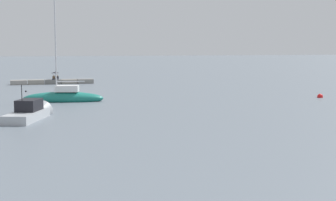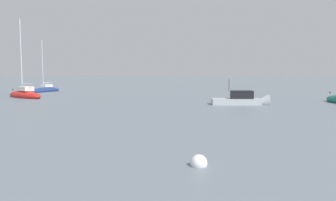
{
  "view_description": "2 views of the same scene",
  "coord_description": "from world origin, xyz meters",
  "px_view_note": "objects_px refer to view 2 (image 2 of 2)",
  "views": [
    {
      "loc": [
        3.07,
        61.22,
        5.83
      ],
      "look_at": [
        -7.62,
        22.92,
        1.44
      ],
      "focal_mm": 52.13,
      "sensor_mm": 36.0,
      "label": 1
    },
    {
      "loc": [
        -29.59,
        40.73,
        3.8
      ],
      "look_at": [
        -0.61,
        31.0,
        1.09
      ],
      "focal_mm": 34.9,
      "sensor_mm": 36.0,
      "label": 2
    }
  ],
  "objects_px": {
    "sailboat_red_mid": "(25,95)",
    "sailboat_navy_far": "(46,90)",
    "mooring_buoy_far": "(199,163)",
    "motorboat_grey_mid": "(245,101)"
  },
  "relations": [
    {
      "from": "sailboat_navy_far",
      "to": "motorboat_grey_mid",
      "type": "distance_m",
      "value": 40.19
    },
    {
      "from": "mooring_buoy_far",
      "to": "sailboat_navy_far",
      "type": "bearing_deg",
      "value": 8.03
    },
    {
      "from": "sailboat_red_mid",
      "to": "mooring_buoy_far",
      "type": "relative_size",
      "value": 17.1
    },
    {
      "from": "sailboat_navy_far",
      "to": "motorboat_grey_mid",
      "type": "bearing_deg",
      "value": 166.42
    },
    {
      "from": "sailboat_navy_far",
      "to": "mooring_buoy_far",
      "type": "relative_size",
      "value": 14.34
    },
    {
      "from": "sailboat_red_mid",
      "to": "motorboat_grey_mid",
      "type": "distance_m",
      "value": 31.77
    },
    {
      "from": "motorboat_grey_mid",
      "to": "mooring_buoy_far",
      "type": "height_order",
      "value": "motorboat_grey_mid"
    },
    {
      "from": "motorboat_grey_mid",
      "to": "sailboat_red_mid",
      "type": "bearing_deg",
      "value": -107.44
    },
    {
      "from": "sailboat_red_mid",
      "to": "sailboat_navy_far",
      "type": "xyz_separation_m",
      "value": [
        13.78,
        -2.42,
        -0.06
      ]
    },
    {
      "from": "sailboat_navy_far",
      "to": "motorboat_grey_mid",
      "type": "xyz_separation_m",
      "value": [
        -33.09,
        -22.82,
        0.04
      ]
    }
  ]
}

